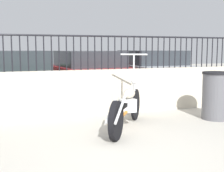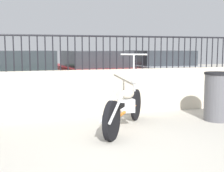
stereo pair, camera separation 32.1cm
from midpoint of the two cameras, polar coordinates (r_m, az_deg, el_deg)
The scene contains 8 objects.
ground_plane at distance 4.29m, azimuth 3.80°, elevation -12.58°, with size 40.00×40.00×0.00m, color #B7B2A5.
low_wall at distance 6.57m, azimuth -4.63°, elevation -1.32°, with size 9.70×0.18×0.98m.
fence_railing at distance 6.51m, azimuth -4.71°, elevation 7.07°, with size 9.70×0.04×0.72m.
motorcycle_orange at distance 5.46m, azimuth 3.88°, elevation -3.96°, with size 1.36×1.73×1.33m.
trash_bin at distance 6.57m, azimuth 20.24°, elevation -1.80°, with size 0.58×0.58×0.96m.
car_green at distance 8.93m, azimuth -15.08°, elevation 1.91°, with size 1.88×4.09×1.37m.
car_red at distance 9.58m, azimuth -2.42°, elevation 2.46°, with size 2.11×4.04×1.35m.
car_silver at distance 10.50m, azimuth 9.01°, elevation 2.80°, with size 1.99×4.26×1.35m.
Camera 2 is at (-1.37, -3.80, 1.43)m, focal length 50.00 mm.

